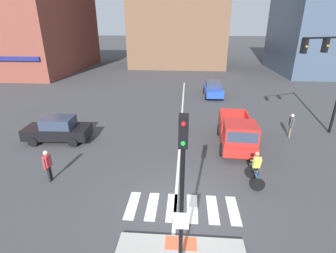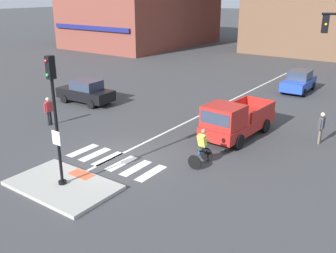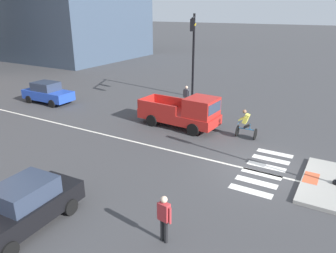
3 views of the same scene
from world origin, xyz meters
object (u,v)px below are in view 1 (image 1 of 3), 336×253
at_px(traffic_light_mast, 332,68).
at_px(pickup_truck_red_eastbound_mid, 237,134).
at_px(pedestrian_waiting_far_side, 291,124).
at_px(signal_pole, 182,187).
at_px(cyclist, 256,168).
at_px(pedestrian_at_curb_left, 48,163).
at_px(car_black_cross_left, 58,130).
at_px(car_blue_eastbound_distant, 213,89).

xyz_separation_m(traffic_light_mast, pickup_truck_red_eastbound_mid, (-5.95, -2.46, -3.61)).
height_order(pickup_truck_red_eastbound_mid, pedestrian_waiting_far_side, pickup_truck_red_eastbound_mid).
bearing_deg(signal_pole, traffic_light_mast, 50.97).
bearing_deg(signal_pole, cyclist, 55.63).
bearing_deg(pedestrian_at_curb_left, car_black_cross_left, 111.04).
height_order(signal_pole, pickup_truck_red_eastbound_mid, signal_pole).
xyz_separation_m(traffic_light_mast, cyclist, (-5.69, -6.24, -3.71)).
bearing_deg(car_blue_eastbound_distant, pedestrian_at_curb_left, -119.84).
bearing_deg(car_blue_eastbound_distant, pedestrian_waiting_far_side, -66.96).
bearing_deg(pickup_truck_red_eastbound_mid, traffic_light_mast, 22.49).
relative_size(pedestrian_at_curb_left, pedestrian_waiting_far_side, 1.00).
bearing_deg(pedestrian_waiting_far_side, car_blue_eastbound_distant, 113.04).
bearing_deg(traffic_light_mast, car_blue_eastbound_distant, 123.55).
bearing_deg(cyclist, pedestrian_at_curb_left, -177.05).
bearing_deg(pedestrian_at_curb_left, signal_pole, -34.72).
distance_m(pickup_truck_red_eastbound_mid, pedestrian_waiting_far_side, 4.36).
xyz_separation_m(pedestrian_at_curb_left, pedestrian_waiting_far_side, (13.62, 6.21, 0.00)).
bearing_deg(car_blue_eastbound_distant, car_black_cross_left, -133.08).
height_order(signal_pole, car_blue_eastbound_distant, signal_pole).
relative_size(traffic_light_mast, pickup_truck_red_eastbound_mid, 1.28).
bearing_deg(cyclist, signal_pole, -124.37).
xyz_separation_m(signal_pole, pedestrian_at_curb_left, (-6.52, 4.52, -2.23)).
bearing_deg(pickup_truck_red_eastbound_mid, pedestrian_at_curb_left, -156.16).
relative_size(signal_pole, cyclist, 3.03).
xyz_separation_m(signal_pole, car_black_cross_left, (-8.23, 8.98, -2.40)).
distance_m(car_black_cross_left, pedestrian_at_curb_left, 4.78).
bearing_deg(pedestrian_at_curb_left, car_blue_eastbound_distant, 60.16).
bearing_deg(car_blue_eastbound_distant, traffic_light_mast, -56.45).
distance_m(signal_pole, pickup_truck_red_eastbound_mid, 9.63).
bearing_deg(pedestrian_at_curb_left, pickup_truck_red_eastbound_mid, 23.84).
distance_m(car_black_cross_left, pedestrian_waiting_far_side, 15.43).
height_order(traffic_light_mast, car_black_cross_left, traffic_light_mast).
bearing_deg(car_blue_eastbound_distant, pickup_truck_red_eastbound_mid, -88.24).
bearing_deg(traffic_light_mast, car_black_cross_left, -172.48).
distance_m(traffic_light_mast, car_blue_eastbound_distant, 12.04).
xyz_separation_m(pickup_truck_red_eastbound_mid, pedestrian_at_curb_left, (-9.70, -4.29, 0.00)).
bearing_deg(signal_pole, car_blue_eastbound_distant, 82.29).
xyz_separation_m(car_black_cross_left, pickup_truck_red_eastbound_mid, (11.42, -0.17, 0.17)).
distance_m(traffic_light_mast, pickup_truck_red_eastbound_mid, 7.38).
bearing_deg(pickup_truck_red_eastbound_mid, cyclist, -86.14).
relative_size(signal_pole, traffic_light_mast, 0.76).
distance_m(car_blue_eastbound_distant, pedestrian_at_curb_left, 18.76).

